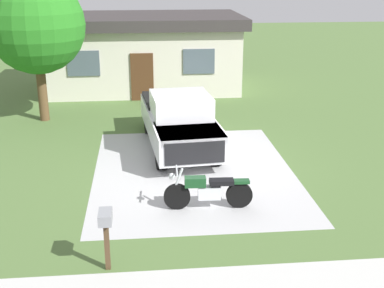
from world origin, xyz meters
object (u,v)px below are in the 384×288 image
Objects in this scene: pickup_truck at (179,119)px; neighbor_house at (141,51)px; motorcycle at (208,191)px; mailbox at (106,225)px; shade_tree at (36,25)px.

neighbor_house reaches higher than pickup_truck.
motorcycle is 3.45m from mailbox.
mailbox is (-2.32, -2.51, 0.51)m from motorcycle.
motorcycle is 4.70m from pickup_truck.
pickup_truck reaches higher than mailbox.
mailbox is at bearing -105.21° from pickup_truck.
shade_tree is (-5.36, 8.30, 3.16)m from motorcycle.
motorcycle is at bearing 47.28° from mailbox.
shade_tree reaches higher than mailbox.
mailbox is at bearing -74.29° from shade_tree.
motorcycle is at bearing -83.61° from neighbor_house.
mailbox is (-1.95, -7.17, 0.03)m from pickup_truck.
motorcycle is 0.41× the size of shade_tree.
mailbox is 11.54m from shade_tree.
neighbor_house is (-1.52, 13.57, 1.32)m from motorcycle.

